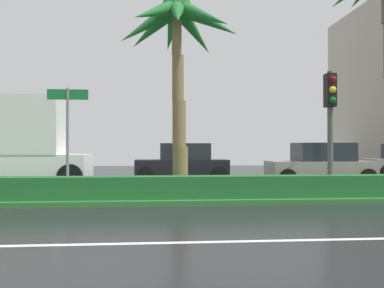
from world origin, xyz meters
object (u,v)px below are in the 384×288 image
(car_in_traffic_leading, at_px, (182,162))
(car_in_traffic_second, at_px, (321,164))
(palm_tree_centre, at_px, (177,33))
(traffic_signal_median_right, at_px, (330,110))
(box_truck_lead, at_px, (7,147))
(street_name_sign, at_px, (68,127))

(car_in_traffic_leading, distance_m, car_in_traffic_second, 6.20)
(palm_tree_centre, distance_m, traffic_signal_median_right, 5.18)
(traffic_signal_median_right, bearing_deg, car_in_traffic_leading, 115.37)
(box_truck_lead, distance_m, car_in_traffic_second, 12.65)
(palm_tree_centre, relative_size, car_in_traffic_second, 1.44)
(street_name_sign, xyz_separation_m, car_in_traffic_leading, (3.63, 7.89, -1.25))
(car_in_traffic_second, bearing_deg, traffic_signal_median_right, 70.57)
(street_name_sign, bearing_deg, box_truck_lead, 123.46)
(traffic_signal_median_right, relative_size, street_name_sign, 1.19)
(palm_tree_centre, relative_size, box_truck_lead, 0.97)
(palm_tree_centre, bearing_deg, car_in_traffic_leading, 84.81)
(car_in_traffic_second, bearing_deg, car_in_traffic_leading, -24.50)
(traffic_signal_median_right, xyz_separation_m, car_in_traffic_leading, (-3.75, 7.92, -1.78))
(palm_tree_centre, xyz_separation_m, traffic_signal_median_right, (4.35, -1.31, -2.48))
(traffic_signal_median_right, distance_m, car_in_traffic_second, 5.94)
(palm_tree_centre, distance_m, street_name_sign, 4.46)
(palm_tree_centre, height_order, box_truck_lead, palm_tree_centre)
(palm_tree_centre, xyz_separation_m, box_truck_lead, (-6.38, 3.79, -3.54))
(street_name_sign, relative_size, car_in_traffic_second, 0.70)
(street_name_sign, bearing_deg, palm_tree_centre, 22.91)
(palm_tree_centre, xyz_separation_m, car_in_traffic_leading, (0.60, 6.61, -4.26))
(car_in_traffic_leading, bearing_deg, palm_tree_centre, 84.81)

